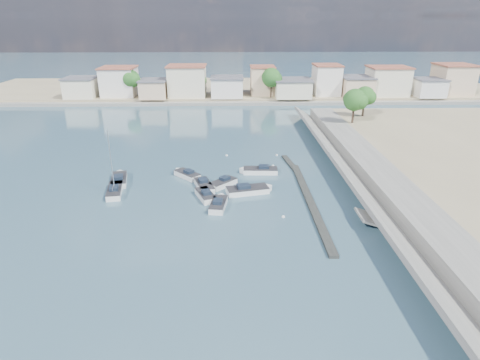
# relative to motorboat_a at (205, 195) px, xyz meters

# --- Properties ---
(ground) EXTENTS (400.00, 400.00, 0.00)m
(ground) POSITION_rel_motorboat_a_xyz_m (6.58, 28.26, -0.38)
(ground) COLOR #284351
(ground) RESTS_ON ground
(seawall_walkway) EXTENTS (5.00, 90.00, 1.80)m
(seawall_walkway) POSITION_rel_motorboat_a_xyz_m (25.08, 1.26, 0.52)
(seawall_walkway) COLOR slate
(seawall_walkway) RESTS_ON ground
(breakwater) EXTENTS (2.00, 31.02, 0.35)m
(breakwater) POSITION_rel_motorboat_a_xyz_m (13.48, 0.95, -0.21)
(breakwater) COLOR black
(breakwater) RESTS_ON ground
(far_shore_land) EXTENTS (160.00, 40.00, 1.40)m
(far_shore_land) POSITION_rel_motorboat_a_xyz_m (6.58, 80.26, 0.32)
(far_shore_land) COLOR gray
(far_shore_land) RESTS_ON ground
(far_shore_quay) EXTENTS (160.00, 2.50, 0.80)m
(far_shore_quay) POSITION_rel_motorboat_a_xyz_m (6.58, 59.26, 0.02)
(far_shore_quay) COLOR slate
(far_shore_quay) RESTS_ON ground
(far_town) EXTENTS (113.01, 12.80, 8.35)m
(far_town) POSITION_rel_motorboat_a_xyz_m (17.29, 65.18, 4.56)
(far_town) COLOR beige
(far_town) RESTS_ON far_shore_land
(shore_trees) EXTENTS (74.56, 38.32, 7.92)m
(shore_trees) POSITION_rel_motorboat_a_xyz_m (14.92, 56.38, 5.84)
(shore_trees) COLOR #38281E
(shore_trees) RESTS_ON ground
(motorboat_a) EXTENTS (3.12, 4.76, 1.48)m
(motorboat_a) POSITION_rel_motorboat_a_xyz_m (0.00, 0.00, 0.00)
(motorboat_a) COLOR silver
(motorboat_a) RESTS_ON ground
(motorboat_b) EXTENTS (2.36, 4.92, 1.48)m
(motorboat_b) POSITION_rel_motorboat_a_xyz_m (1.90, -2.78, -0.00)
(motorboat_b) COLOR silver
(motorboat_b) RESTS_ON ground
(motorboat_c) EXTENTS (5.79, 2.21, 1.48)m
(motorboat_c) POSITION_rel_motorboat_a_xyz_m (7.67, 8.74, 0.00)
(motorboat_c) COLOR silver
(motorboat_c) RESTS_ON ground
(motorboat_d) EXTENTS (4.22, 4.26, 1.48)m
(motorboat_d) POSITION_rel_motorboat_a_xyz_m (2.12, 3.68, -0.00)
(motorboat_d) COLOR silver
(motorboat_d) RESTS_ON ground
(motorboat_e) EXTENTS (3.05, 5.87, 1.48)m
(motorboat_e) POSITION_rel_motorboat_a_xyz_m (-12.68, 5.78, -0.00)
(motorboat_e) COLOR silver
(motorboat_e) RESTS_ON ground
(motorboat_f) EXTENTS (4.25, 4.32, 1.48)m
(motorboat_f) POSITION_rel_motorboat_a_xyz_m (-3.19, 7.45, -0.00)
(motorboat_f) COLOR silver
(motorboat_f) RESTS_ON ground
(motorboat_g) EXTENTS (3.23, 5.42, 1.48)m
(motorboat_g) POSITION_rel_motorboat_a_xyz_m (-0.20, 2.83, 0.00)
(motorboat_g) COLOR silver
(motorboat_g) RESTS_ON ground
(motorboat_h) EXTENTS (6.38, 3.43, 1.48)m
(motorboat_h) POSITION_rel_motorboat_a_xyz_m (5.97, 1.45, -0.00)
(motorboat_h) COLOR silver
(motorboat_h) RESTS_ON ground
(sailboat) EXTENTS (2.70, 6.01, 9.00)m
(sailboat) POSITION_rel_motorboat_a_xyz_m (-12.26, 1.88, 0.04)
(sailboat) COLOR silver
(sailboat) RESTS_ON ground
(mooring_buoys) EXTENTS (11.24, 27.36, 0.41)m
(mooring_buoys) POSITION_rel_motorboat_a_xyz_m (8.88, 5.14, -0.33)
(mooring_buoys) COLOR white
(mooring_buoys) RESTS_ON ground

